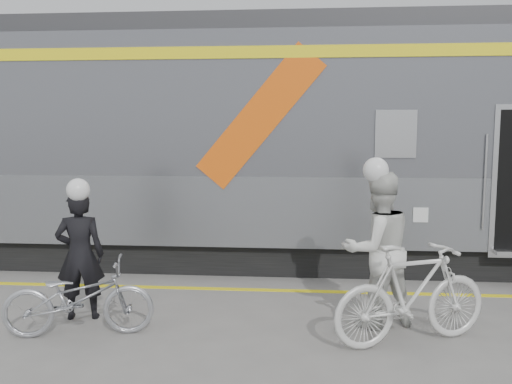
# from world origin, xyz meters

# --- Properties ---
(ground) EXTENTS (90.00, 90.00, 0.00)m
(ground) POSITION_xyz_m (0.00, 0.00, 0.00)
(ground) COLOR slate
(ground) RESTS_ON ground
(train) EXTENTS (24.00, 3.17, 4.10)m
(train) POSITION_xyz_m (0.98, 4.19, 2.05)
(train) COLOR black
(train) RESTS_ON ground
(safety_strip) EXTENTS (24.00, 0.12, 0.01)m
(safety_strip) POSITION_xyz_m (0.00, 2.15, 0.00)
(safety_strip) COLOR yellow
(safety_strip) RESTS_ON ground
(man) EXTENTS (0.65, 0.50, 1.59)m
(man) POSITION_xyz_m (-2.90, 0.83, 0.79)
(man) COLOR black
(man) RESTS_ON ground
(bicycle_left) EXTENTS (1.75, 0.92, 0.88)m
(bicycle_left) POSITION_xyz_m (-2.70, 0.28, 0.44)
(bicycle_left) COLOR #ABADB3
(bicycle_left) RESTS_ON ground
(woman) EXTENTS (1.09, 0.98, 1.84)m
(woman) POSITION_xyz_m (0.70, 0.90, 0.92)
(woman) COLOR silver
(woman) RESTS_ON ground
(bicycle_right) EXTENTS (1.91, 1.19, 1.11)m
(bicycle_right) POSITION_xyz_m (1.00, 0.35, 0.56)
(bicycle_right) COLOR silver
(bicycle_right) RESTS_ON ground
(helmet_man) EXTENTS (0.28, 0.28, 0.28)m
(helmet_man) POSITION_xyz_m (-2.90, 0.83, 1.73)
(helmet_man) COLOR white
(helmet_man) RESTS_ON man
(helmet_woman) EXTENTS (0.29, 0.29, 0.29)m
(helmet_woman) POSITION_xyz_m (0.70, 0.90, 1.98)
(helmet_woman) COLOR white
(helmet_woman) RESTS_ON woman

